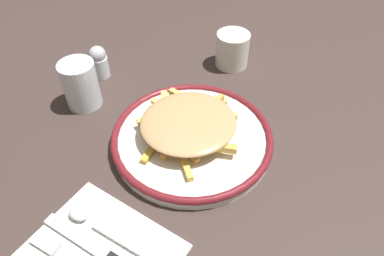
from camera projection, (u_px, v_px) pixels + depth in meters
The scene contains 8 objects.
ground_plane at pixel (192, 143), 0.67m from camera, with size 2.60×2.60×0.00m, color #3A2C29.
plate at pixel (192, 138), 0.66m from camera, with size 0.30×0.30×0.03m.
fries_heap at pixel (189, 122), 0.65m from camera, with size 0.24×0.24×0.04m.
napkin at pixel (101, 253), 0.51m from camera, with size 0.16×0.21×0.01m, color white.
spoon at pixel (94, 224), 0.54m from camera, with size 0.02×0.15×0.01m.
water_glass at pixel (81, 84), 0.72m from camera, with size 0.07×0.07×0.10m, color silver.
coffee_mug at pixel (233, 49), 0.83m from camera, with size 0.10×0.08×0.08m.
salt_shaker at pixel (99, 62), 0.80m from camera, with size 0.04×0.04×0.08m.
Camera 1 is at (-0.39, -0.23, 0.49)m, focal length 33.38 mm.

